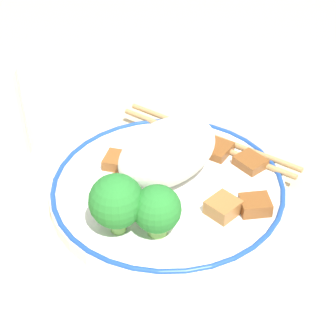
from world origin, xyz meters
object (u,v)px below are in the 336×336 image
plate (168,189)px  broccoli_back_center (157,210)px  chopsticks (208,139)px  broccoli_back_left (116,202)px

plate → broccoli_back_center: broccoli_back_center is taller
plate → chopsticks: size_ratio=1.10×
broccoli_back_left → broccoli_back_center: bearing=133.1°
broccoli_back_center → chopsticks: (-0.13, -0.07, -0.02)m
plate → broccoli_back_center: bearing=40.7°
chopsticks → broccoli_back_center: bearing=28.0°
plate → chopsticks: bearing=-161.8°
broccoli_back_center → broccoli_back_left: bearing=-46.9°
plate → broccoli_back_left: (0.07, 0.02, 0.04)m
plate → broccoli_back_center: 0.07m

